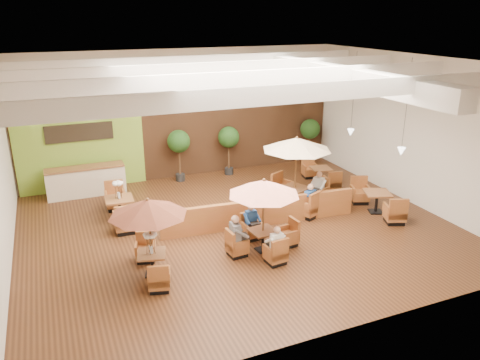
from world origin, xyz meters
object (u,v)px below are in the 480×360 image
table_4 (376,203)px  diner_1 (252,218)px  diner_2 (237,232)px  table_0 (149,217)px  service_counter (86,181)px  diner_4 (318,184)px  topiary_1 (229,139)px  diner_3 (309,197)px  table_5 (320,176)px  diner_0 (276,240)px  booth_divider (261,212)px  topiary_2 (310,131)px  topiary_0 (179,143)px  table_2 (296,160)px  table_3 (120,207)px  table_1 (264,201)px

table_4 → diner_1: size_ratio=3.95×
diner_2 → table_0: bearing=-85.5°
service_counter → diner_4: diner_4 is taller
diner_1 → topiary_1: bearing=-110.5°
table_4 → diner_3: bearing=-171.7°
table_5 → diner_2: (-5.65, -4.41, 0.44)m
diner_3 → diner_4: diner_3 is taller
table_5 → diner_0: size_ratio=3.43×
booth_divider → diner_2: size_ratio=8.03×
topiary_2 → diner_2: size_ratio=2.53×
topiary_0 → table_0: bearing=-111.6°
topiary_0 → topiary_1: bearing=0.0°
booth_divider → diner_0: size_ratio=9.49×
service_counter → diner_2: diner_2 is taller
table_0 → topiary_2: 11.72m
table_5 → diner_0: diner_0 is taller
table_2 → table_5: bearing=14.4°
booth_divider → table_3: bearing=156.7°
table_2 → table_5: 3.25m
table_4 → topiary_2: bearing=104.3°
service_counter → diner_0: diner_0 is taller
diner_2 → diner_4: size_ratio=1.08×
diner_2 → diner_4: bearing=123.3°
topiary_1 → table_3: bearing=-149.3°
booth_divider → table_0: size_ratio=2.93×
topiary_1 → diner_0: (-1.68, -7.96, -0.90)m
diner_0 → diner_2: bearing=129.5°
table_0 → table_5: (8.23, 4.50, -1.40)m
table_2 → diner_1: size_ratio=4.00×
table_3 → topiary_2: 10.05m
service_counter → table_0: size_ratio=1.28×
service_counter → table_3: size_ratio=1.07×
service_counter → table_5: bearing=-15.0°
booth_divider → topiary_0: bearing=107.9°
table_2 → booth_divider: bearing=-176.4°
table_0 → topiary_1: size_ratio=1.08×
topiary_1 → diner_1: 6.54m
table_1 → table_3: (-3.66, 3.94, -1.11)m
diner_1 → diner_2: bearing=39.5°
diner_1 → service_counter: bearing=-58.9°
diner_3 → table_0: bearing=171.8°
service_counter → topiary_2: bearing=1.1°
table_0 → diner_1: bearing=30.5°
table_1 → topiary_2: table_1 is taller
service_counter → table_2: size_ratio=1.05×
booth_divider → topiary_0: topiary_0 is taller
table_5 → diner_0: 7.13m
topiary_0 → service_counter: bearing=-177.1°
diner_3 → table_5: bearing=27.2°
service_counter → diner_4: (8.04, -4.29, 0.18)m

